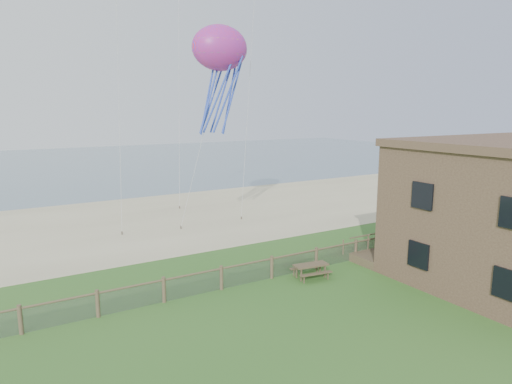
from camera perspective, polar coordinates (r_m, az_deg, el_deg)
ground at (r=20.53m, az=11.44°, el=-15.70°), size 160.00×160.00×0.00m
sand_beach at (r=38.72m, az=-11.00°, el=-3.21°), size 72.00×20.00×0.02m
ocean at (r=80.98m, az=-21.76°, el=3.26°), size 160.00×68.00×0.02m
chainlink_fence at (r=24.70m, az=1.98°, el=-9.54°), size 36.20×0.20×1.25m
motel_deck at (r=32.78m, az=22.56°, el=-5.85°), size 15.00×2.00×0.50m
picnic_table at (r=25.00m, az=6.87°, el=-9.74°), size 2.04×1.65×0.79m
octopus_kite at (r=32.06m, az=-4.49°, el=14.00°), size 4.38×3.67×7.72m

